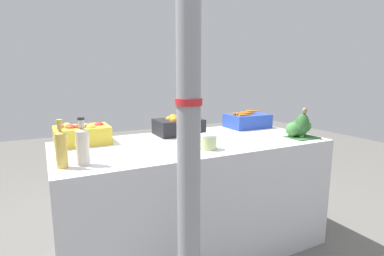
{
  "coord_description": "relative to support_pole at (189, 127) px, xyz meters",
  "views": [
    {
      "loc": [
        -0.98,
        -1.93,
        1.34
      ],
      "look_at": [
        0.0,
        0.0,
        0.95
      ],
      "focal_mm": 28.0,
      "sensor_mm": 36.0,
      "label": 1
    }
  ],
  "objects": [
    {
      "name": "ground_plane",
      "position": [
        0.41,
        0.77,
        -1.11
      ],
      "size": [
        10.0,
        10.0,
        0.0
      ],
      "primitive_type": "plane",
      "color": "#605E59"
    },
    {
      "name": "orange_crate",
      "position": [
        0.43,
        1.06,
        -0.19
      ],
      "size": [
        0.37,
        0.27,
        0.16
      ],
      "color": "black",
      "rests_on": "market_table"
    },
    {
      "name": "broccoli_pile",
      "position": [
        1.22,
        0.52,
        -0.19
      ],
      "size": [
        0.23,
        0.19,
        0.19
      ],
      "color": "#2D602D",
      "rests_on": "market_table"
    },
    {
      "name": "carrot_crate",
      "position": [
        1.13,
        1.06,
        -0.2
      ],
      "size": [
        0.37,
        0.27,
        0.16
      ],
      "color": "#2847B7",
      "rests_on": "market_table"
    },
    {
      "name": "apple_crate",
      "position": [
        -0.33,
        1.06,
        -0.19
      ],
      "size": [
        0.37,
        0.27,
        0.16
      ],
      "color": "gold",
      "rests_on": "market_table"
    },
    {
      "name": "pickle_jar",
      "position": [
        0.4,
        0.51,
        -0.21
      ],
      "size": [
        0.11,
        0.11,
        0.1
      ],
      "color": "#B2C684",
      "rests_on": "market_table"
    },
    {
      "name": "market_table",
      "position": [
        0.41,
        0.77,
        -0.69
      ],
      "size": [
        1.95,
        0.9,
        0.85
      ],
      "primitive_type": "cube",
      "color": "silver",
      "rests_on": "ground_plane"
    },
    {
      "name": "sparrow_bird",
      "position": [
        1.22,
        0.48,
        -0.05
      ],
      "size": [
        0.1,
        0.11,
        0.05
      ],
      "rotation": [
        0.0,
        0.0,
        -2.32
      ],
      "color": "#4C3D2D",
      "rests_on": "broccoli_pile"
    },
    {
      "name": "juice_bottle_golden",
      "position": [
        -0.49,
        0.52,
        -0.16
      ],
      "size": [
        0.06,
        0.06,
        0.26
      ],
      "color": "gold",
      "rests_on": "market_table"
    },
    {
      "name": "juice_bottle_cloudy",
      "position": [
        -0.39,
        0.52,
        -0.15
      ],
      "size": [
        0.07,
        0.07,
        0.27
      ],
      "color": "beige",
      "rests_on": "market_table"
    },
    {
      "name": "support_pole",
      "position": [
        0.0,
        0.0,
        0.0
      ],
      "size": [
        0.12,
        0.12,
        2.23
      ],
      "color": "gray",
      "rests_on": "ground_plane"
    }
  ]
}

